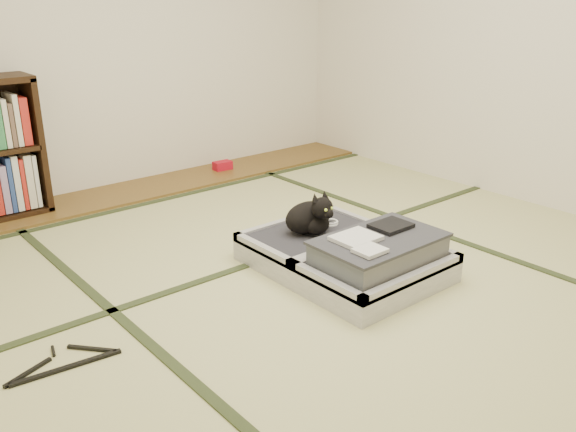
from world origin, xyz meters
TOP-DOWN VIEW (x-y plane):
  - floor at (0.00, 0.00)m, footprint 4.50×4.50m
  - wood_strip at (0.00, 2.00)m, footprint 4.00×0.50m
  - red_item at (0.74, 2.03)m, footprint 0.16×0.10m
  - tatami_borders at (0.00, 0.49)m, footprint 4.00×4.50m
  - suitcase at (0.17, -0.02)m, footprint 0.75×1.00m
  - cat at (0.15, 0.27)m, footprint 0.33×0.34m
  - cable_coil at (0.33, 0.30)m, footprint 0.10×0.10m
  - hanger at (-1.34, 0.11)m, footprint 0.46×0.23m

SIDE VIEW (x-z plane):
  - floor at x=0.00m, z-range 0.00..0.00m
  - tatami_borders at x=0.00m, z-range 0.00..0.01m
  - hanger at x=-1.34m, z-range 0.00..0.01m
  - wood_strip at x=0.00m, z-range 0.00..0.02m
  - red_item at x=0.74m, z-range 0.02..0.09m
  - suitcase at x=0.17m, z-range -0.04..0.25m
  - cable_coil at x=0.33m, z-range 0.14..0.17m
  - cat at x=0.15m, z-range 0.11..0.38m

